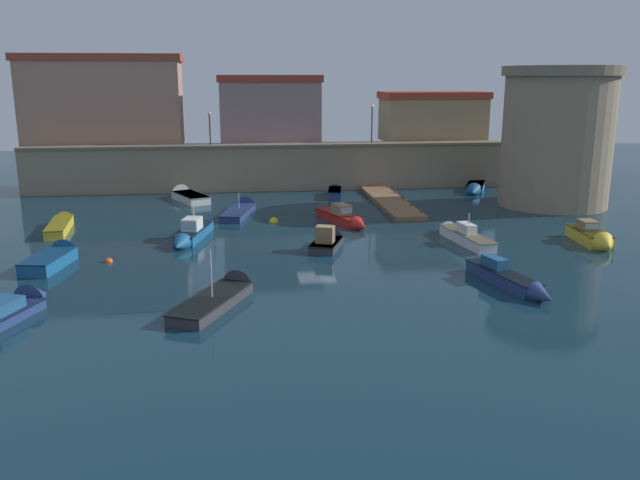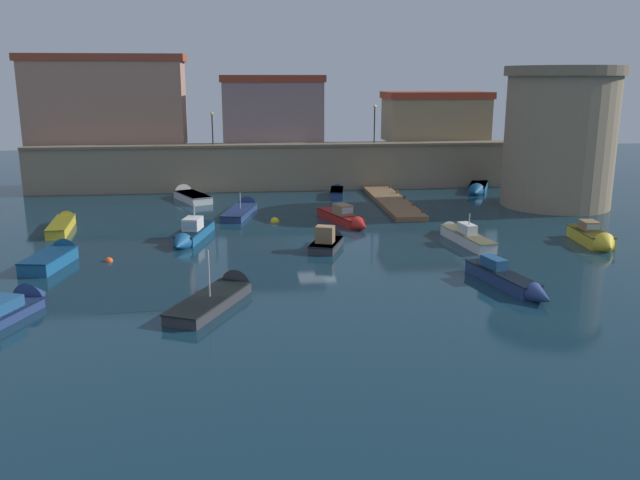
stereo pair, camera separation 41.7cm
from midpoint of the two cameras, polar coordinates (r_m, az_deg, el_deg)
The scene contains 23 objects.
ground_plane at distance 44.47m, azimuth -0.58°, elevation -0.18°, with size 124.48×124.48×0.00m, color #112D3D.
quay_wall at distance 65.49m, azimuth -2.71°, elevation 6.40°, with size 51.16×2.57×4.53m.
old_town_backdrop at distance 68.49m, azimuth -8.22°, elevation 11.41°, with size 46.99×5.95×8.76m.
fortress_tower at distance 60.03m, azimuth 19.67°, elevation 8.45°, with size 9.84×9.84×11.76m.
pier_dock at distance 58.42m, azimuth 5.86°, elevation 3.36°, with size 2.59×15.22×0.70m.
quay_lamp_0 at distance 64.96m, azimuth -9.74°, elevation 10.00°, with size 0.32×0.32×3.10m.
quay_lamp_1 at distance 66.12m, azimuth 4.35°, elevation 10.53°, with size 0.32×0.32×3.70m.
moored_boat_0 at distance 42.35m, azimuth -22.24°, elevation -1.37°, with size 2.60×5.64×1.63m.
moored_boat_1 at distance 47.24m, azimuth 22.39°, elevation 0.23°, with size 2.04×5.33×1.78m.
moored_boat_2 at distance 43.20m, azimuth 0.45°, elevation -0.04°, with size 2.96×4.60×2.10m.
moored_boat_3 at distance 65.97m, azimuth 13.13°, elevation 4.45°, with size 4.12×6.76×1.47m.
moored_boat_4 at distance 61.35m, azimuth -11.74°, elevation 3.80°, with size 4.33×6.46×1.76m.
moored_boat_5 at distance 54.65m, azimuth -7.03°, elevation 2.69°, with size 3.25×7.42×2.32m.
moored_boat_6 at distance 45.67m, azimuth 11.91°, elevation 0.48°, with size 2.18×7.40×2.33m.
moored_boat_7 at distance 45.55m, azimuth -11.42°, elevation 0.51°, with size 2.75×6.94×2.68m.
moored_boat_8 at distance 51.85m, azimuth -21.75°, elevation 1.29°, with size 2.04×7.17×1.22m.
moored_boat_9 at distance 61.92m, azimuth 1.11°, elevation 4.21°, with size 1.90×5.04×1.11m.
moored_boat_10 at distance 49.99m, azimuth 1.86°, elevation 1.94°, with size 3.47×6.96×1.69m.
moored_boat_11 at distance 36.20m, azimuth 15.88°, elevation -3.32°, with size 2.66×6.93×1.49m.
moored_boat_12 at distance 34.11m, azimuth -25.52°, elevation -5.41°, with size 3.94×6.81×1.75m.
moored_boat_13 at distance 33.32m, azimuth -8.69°, elevation -4.65°, with size 4.62×7.22×3.43m.
mooring_buoy_0 at distance 50.81m, azimuth -4.27°, elevation 1.57°, with size 0.70×0.70×0.70m, color yellow.
mooring_buoy_1 at distance 41.75m, azimuth -18.13°, elevation -1.82°, with size 0.51×0.51×0.51m, color #EA4C19.
Camera 1 is at (-4.94, -42.85, 10.83)m, focal length 36.91 mm.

